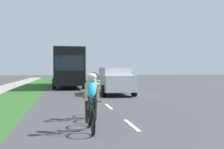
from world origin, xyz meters
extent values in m
plane|color=#424244|center=(0.00, 20.00, 0.00)|extent=(120.00, 120.00, 0.00)
cube|color=#2D6026|center=(-4.82, 20.00, 0.00)|extent=(2.82, 70.00, 0.01)
cube|color=white|center=(0.00, 6.77, 0.00)|extent=(0.12, 1.80, 0.01)
cube|color=white|center=(0.00, 11.08, 0.00)|extent=(0.12, 1.80, 0.01)
cube|color=white|center=(0.00, 15.38, 0.00)|extent=(0.12, 1.80, 0.01)
cube|color=white|center=(0.00, 19.69, 0.00)|extent=(0.12, 1.80, 0.01)
cube|color=white|center=(0.00, 24.00, 0.00)|extent=(0.12, 1.80, 0.01)
cube|color=white|center=(0.00, 28.31, 0.00)|extent=(0.12, 1.80, 0.01)
cube|color=white|center=(0.00, 32.62, 0.00)|extent=(0.12, 1.80, 0.01)
cube|color=white|center=(0.00, 36.92, 0.00)|extent=(0.12, 1.80, 0.01)
cube|color=white|center=(0.00, 41.23, 0.00)|extent=(0.12, 1.80, 0.01)
cube|color=white|center=(0.00, 45.54, 0.00)|extent=(0.12, 1.80, 0.01)
cube|color=white|center=(0.00, 49.85, 0.00)|extent=(0.12, 1.80, 0.01)
torus|color=black|center=(-1.29, 6.67, 0.34)|extent=(0.06, 0.68, 0.68)
torus|color=black|center=(-1.29, 5.63, 0.34)|extent=(0.06, 0.68, 0.68)
cylinder|color=#194C2D|center=(-1.29, 6.05, 0.52)|extent=(0.04, 0.59, 0.43)
cylinder|color=#194C2D|center=(-1.29, 6.33, 0.62)|extent=(0.04, 0.04, 0.55)
cylinder|color=#194C2D|center=(-1.29, 6.10, 0.85)|extent=(0.03, 0.55, 0.03)
cylinder|color=black|center=(-1.29, 5.65, 0.86)|extent=(0.42, 0.02, 0.02)
ellipsoid|color=#26A5CC|center=(-1.29, 6.17, 1.18)|extent=(0.30, 0.54, 0.63)
sphere|color=tan|center=(-1.29, 5.89, 1.42)|extent=(0.20, 0.20, 0.20)
ellipsoid|color=white|center=(-1.29, 5.89, 1.50)|extent=(0.24, 0.28, 0.16)
cylinder|color=tan|center=(-1.45, 5.89, 1.10)|extent=(0.07, 0.26, 0.45)
cylinder|color=tan|center=(-1.13, 5.89, 1.10)|extent=(0.07, 0.26, 0.45)
cylinder|color=black|center=(-1.39, 6.25, 0.52)|extent=(0.10, 0.30, 0.60)
cylinder|color=black|center=(-1.19, 6.20, 0.62)|extent=(0.10, 0.25, 0.61)
torus|color=black|center=(-1.03, 8.57, 0.34)|extent=(0.06, 0.68, 0.68)
torus|color=black|center=(-1.03, 7.53, 0.34)|extent=(0.06, 0.68, 0.68)
cylinder|color=#23389E|center=(-1.03, 7.95, 0.52)|extent=(0.04, 0.59, 0.43)
cylinder|color=#23389E|center=(-1.03, 8.23, 0.62)|extent=(0.04, 0.04, 0.55)
cylinder|color=#23389E|center=(-1.03, 8.00, 0.85)|extent=(0.03, 0.55, 0.03)
cylinder|color=black|center=(-1.03, 7.55, 0.86)|extent=(0.42, 0.02, 0.02)
ellipsoid|color=#26A5CC|center=(-1.03, 8.07, 1.18)|extent=(0.30, 0.54, 0.63)
sphere|color=tan|center=(-1.03, 7.79, 1.42)|extent=(0.20, 0.20, 0.20)
ellipsoid|color=black|center=(-1.03, 7.79, 1.50)|extent=(0.24, 0.28, 0.16)
cylinder|color=tan|center=(-1.19, 7.79, 1.10)|extent=(0.07, 0.26, 0.45)
cylinder|color=tan|center=(-0.87, 7.79, 1.10)|extent=(0.07, 0.26, 0.45)
cylinder|color=black|center=(-1.13, 8.15, 0.52)|extent=(0.10, 0.30, 0.60)
cylinder|color=black|center=(-0.93, 8.10, 0.62)|extent=(0.10, 0.25, 0.61)
cube|color=silver|center=(1.36, 16.85, 0.81)|extent=(1.90, 4.70, 1.00)
cube|color=silver|center=(1.36, 17.05, 1.53)|extent=(1.71, 2.91, 0.52)
cube|color=#1E2833|center=(1.36, 15.79, 1.41)|extent=(1.56, 0.08, 0.44)
cylinder|color=black|center=(0.41, 15.44, 0.36)|extent=(0.25, 0.72, 0.72)
cylinder|color=black|center=(2.31, 15.44, 0.36)|extent=(0.25, 0.72, 0.72)
cylinder|color=black|center=(0.41, 18.26, 0.36)|extent=(0.25, 0.72, 0.72)
cylinder|color=black|center=(2.31, 18.26, 0.36)|extent=(0.25, 0.72, 0.72)
cube|color=black|center=(-1.53, 26.37, 1.93)|extent=(2.50, 11.60, 3.10)
cube|color=#1E2833|center=(-1.53, 26.37, 2.33)|extent=(2.52, 10.67, 0.64)
cube|color=#1E2833|center=(-1.53, 20.60, 2.18)|extent=(2.25, 0.06, 1.20)
cylinder|color=black|center=(-2.78, 22.60, 0.48)|extent=(0.28, 0.96, 0.96)
cylinder|color=black|center=(-0.28, 22.60, 0.48)|extent=(0.28, 0.96, 0.96)
cylinder|color=black|center=(-2.78, 29.56, 0.48)|extent=(0.28, 0.96, 0.96)
cylinder|color=black|center=(-0.28, 29.56, 0.48)|extent=(0.28, 0.96, 0.96)
cube|color=#194C2D|center=(-1.61, 42.35, 0.72)|extent=(1.96, 5.10, 0.76)
cube|color=#194C2D|center=(-1.61, 41.58, 1.32)|extent=(1.80, 1.78, 0.64)
cube|color=#1E2833|center=(-1.61, 40.87, 1.30)|extent=(1.67, 0.08, 0.52)
cube|color=#194C2D|center=(-2.51, 43.37, 1.02)|extent=(0.08, 2.81, 0.40)
cube|color=#194C2D|center=(-0.70, 43.37, 1.02)|extent=(0.08, 2.81, 0.40)
cube|color=#194C2D|center=(-1.61, 44.86, 1.02)|extent=(1.80, 0.08, 0.40)
cylinder|color=black|center=(-2.59, 40.82, 0.38)|extent=(0.26, 0.76, 0.76)
cylinder|color=black|center=(-0.63, 40.82, 0.38)|extent=(0.26, 0.76, 0.76)
cylinder|color=black|center=(-2.59, 43.88, 0.38)|extent=(0.26, 0.76, 0.76)
cylinder|color=black|center=(-0.63, 43.88, 0.38)|extent=(0.26, 0.76, 0.76)
camera|label=1|loc=(-2.02, -1.37, 1.68)|focal=44.82mm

